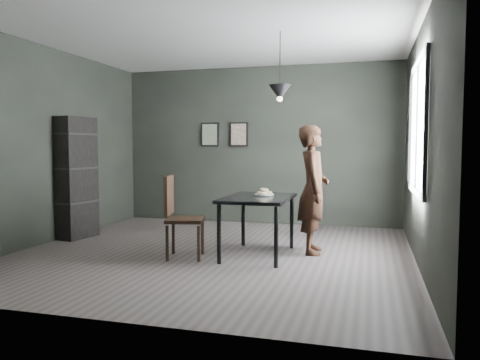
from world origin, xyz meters
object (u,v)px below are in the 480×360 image
(white_plate, at_px, (264,195))
(shelf_unit, at_px, (76,178))
(pendant_lamp, at_px, (280,92))
(cafe_table, at_px, (258,203))
(wood_chair, at_px, (178,211))
(woman, at_px, (313,189))

(white_plate, bearing_deg, shelf_unit, 174.59)
(white_plate, distance_m, pendant_lamp, 1.31)
(cafe_table, height_order, white_plate, white_plate)
(pendant_lamp, bearing_deg, wood_chair, -157.86)
(white_plate, bearing_deg, cafe_table, -110.63)
(cafe_table, relative_size, wood_chair, 1.18)
(woman, bearing_deg, pendant_lamp, 113.97)
(cafe_table, bearing_deg, woman, 27.65)
(woman, xyz_separation_m, pendant_lamp, (-0.40, -0.24, 1.22))
(wood_chair, bearing_deg, cafe_table, 9.22)
(white_plate, relative_size, woman, 0.14)
(woman, height_order, shelf_unit, shelf_unit)
(woman, bearing_deg, shelf_unit, 81.82)
(cafe_table, relative_size, pendant_lamp, 1.39)
(cafe_table, xyz_separation_m, white_plate, (0.05, 0.13, 0.08))
(shelf_unit, xyz_separation_m, pendant_lamp, (3.17, -0.31, 1.14))
(white_plate, relative_size, pendant_lamp, 0.27)
(woman, relative_size, shelf_unit, 0.91)
(wood_chair, xyz_separation_m, shelf_unit, (-1.99, 0.79, 0.33))
(white_plate, height_order, woman, woman)
(cafe_table, relative_size, white_plate, 5.22)
(wood_chair, height_order, shelf_unit, shelf_unit)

